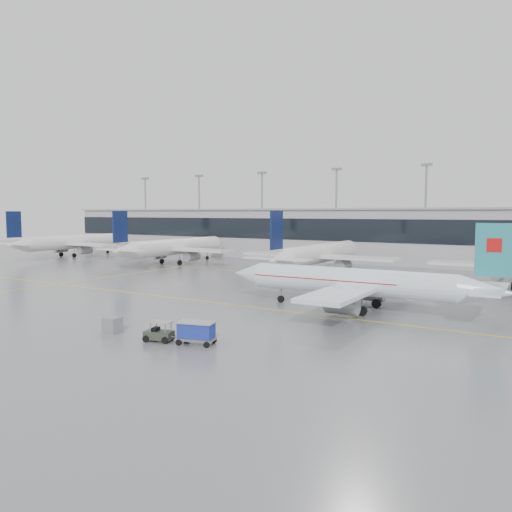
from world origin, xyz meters
The scene contains 15 objects.
ground centered at (0.00, 0.00, 0.00)m, with size 320.00×320.00×0.00m, color slate.
taxi_line_main centered at (0.00, 0.00, 0.01)m, with size 120.00×0.25×0.01m, color gold.
taxi_line_north centered at (0.00, 30.00, 0.01)m, with size 120.00×0.25×0.01m, color gold.
taxi_line_cross centered at (-30.00, 15.00, 0.01)m, with size 0.25×60.00×0.01m, color gold.
terminal centered at (0.00, 62.00, 6.00)m, with size 180.00×15.00×12.00m, color #9B9B9F.
terminal_glass centered at (0.00, 54.45, 7.50)m, with size 180.00×0.20×5.00m, color black.
terminal_roof centered at (0.00, 62.00, 12.20)m, with size 182.00×16.00×0.40m, color gray.
light_masts centered at (0.00, 68.00, 13.34)m, with size 156.40×1.00×22.60m.
air_canada_jet centered at (18.75, 4.75, 3.24)m, with size 33.81×26.25×10.35m.
parked_jet_a centered at (-70.00, 33.69, 3.71)m, with size 29.64×36.96×11.72m.
parked_jet_b centered at (-35.00, 33.69, 3.71)m, with size 29.64×36.96×11.72m.
parked_jet_c centered at (0.00, 33.69, 3.71)m, with size 29.64×36.96×11.72m.
baggage_tug centered at (8.49, -17.92, 0.64)m, with size 3.80×2.15×1.81m.
baggage_cart centered at (11.96, -16.96, 1.17)m, with size 3.59×2.58×2.00m.
gse_unit centered at (2.53, -17.89, 0.74)m, with size 1.49×1.38×1.49m, color gray.
Camera 1 is at (38.83, -50.24, 11.42)m, focal length 35.00 mm.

